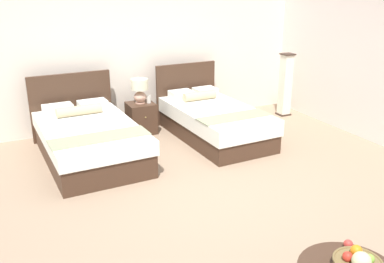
% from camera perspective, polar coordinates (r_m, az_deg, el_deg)
% --- Properties ---
extents(ground_plane, '(10.32, 9.94, 0.02)m').
position_cam_1_polar(ground_plane, '(5.20, 2.40, -9.04)').
color(ground_plane, '#947B62').
extents(wall_back, '(10.32, 0.12, 2.68)m').
position_cam_1_polar(wall_back, '(7.60, -8.79, 10.74)').
color(wall_back, silver).
rests_on(wall_back, ground).
extents(bed_near_window, '(1.40, 2.23, 1.09)m').
position_cam_1_polar(bed_near_window, '(6.40, -13.84, -0.96)').
color(bed_near_window, '#412B1E').
rests_on(bed_near_window, ground).
extents(bed_near_corner, '(1.24, 2.21, 1.09)m').
position_cam_1_polar(bed_near_corner, '(7.06, 2.83, 1.56)').
color(bed_near_corner, '#412B1E').
rests_on(bed_near_corner, ground).
extents(nightstand, '(0.45, 0.47, 0.53)m').
position_cam_1_polar(nightstand, '(7.33, -6.89, 1.84)').
color(nightstand, '#412B1E').
rests_on(nightstand, ground).
extents(table_lamp, '(0.29, 0.29, 0.42)m').
position_cam_1_polar(table_lamp, '(7.21, -7.11, 5.75)').
color(table_lamp, tan).
rests_on(table_lamp, nightstand).
extents(vase, '(0.07, 0.07, 0.14)m').
position_cam_1_polar(vase, '(7.24, -5.88, 4.39)').
color(vase, silver).
rests_on(vase, nightstand).
extents(fruit_bowl, '(0.37, 0.37, 0.21)m').
position_cam_1_polar(fruit_bowl, '(3.53, 21.59, -16.29)').
color(fruit_bowl, brown).
rests_on(fruit_bowl, coffee_table).
extents(loose_apple, '(0.08, 0.08, 0.08)m').
position_cam_1_polar(loose_apple, '(3.78, 20.43, -14.12)').
color(loose_apple, '#BF3831').
rests_on(loose_apple, coffee_table).
extents(floor_lamp_corner, '(0.23, 0.23, 1.21)m').
position_cam_1_polar(floor_lamp_corner, '(8.39, 12.54, 6.19)').
color(floor_lamp_corner, '#362820').
rests_on(floor_lamp_corner, ground).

